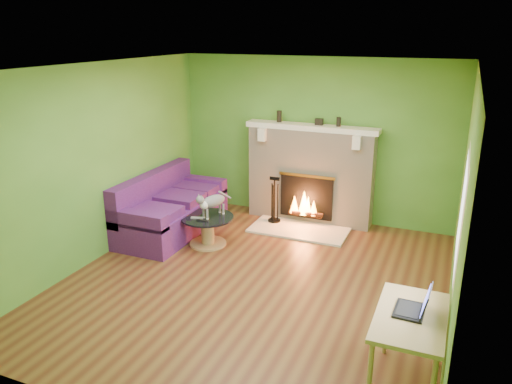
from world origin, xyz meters
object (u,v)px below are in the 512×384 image
coffee_table (208,228)px  desk (410,324)px  sofa (170,209)px  cat (213,204)px

coffee_table → desk: size_ratio=0.77×
desk → coffee_table: bearing=145.8°
sofa → cat: sofa is taller
coffee_table → cat: size_ratio=1.27×
desk → cat: 3.61m
sofa → coffee_table: size_ratio=2.63×
sofa → desk: size_ratio=2.03×
coffee_table → cat: (0.08, 0.05, 0.37)m
desk → cat: size_ratio=1.64×
desk → cat: (-2.94, 2.10, -0.02)m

